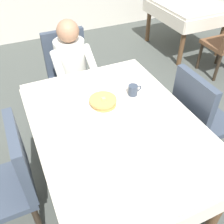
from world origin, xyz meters
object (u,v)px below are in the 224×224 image
cup_coffee (133,90)px  background_table_far (187,10)px  spoon_near_edge (129,135)px  dining_table_main (116,131)px  chair_diner (69,70)px  knife_right_of_plate (127,101)px  syrup_pitcher (70,102)px  chair_right_side (198,115)px  chair_left_side (11,178)px  plate_breakfast (104,106)px  diner_person (72,65)px  fork_left_of_plate (81,115)px  breakfast_stack (103,102)px

cup_coffee → background_table_far: 2.55m
spoon_near_edge → background_table_far: spoon_near_edge is taller
dining_table_main → chair_diner: size_ratio=1.64×
chair_diner → knife_right_of_plate: 1.03m
cup_coffee → syrup_pitcher: 0.50m
cup_coffee → chair_diner: bearing=106.4°
chair_right_side → spoon_near_edge: size_ratio=6.20×
chair_left_side → cup_coffee: 1.09m
plate_breakfast → cup_coffee: bearing=9.3°
diner_person → fork_left_of_plate: (-0.19, -0.84, 0.07)m
chair_diner → knife_right_of_plate: chair_diner is taller
diner_person → fork_left_of_plate: bearing=77.1°
plate_breakfast → breakfast_stack: 0.04m
chair_left_side → syrup_pitcher: 0.67m
breakfast_stack → background_table_far: 2.78m
chair_left_side → fork_left_of_plate: 0.63m
knife_right_of_plate → background_table_far: 2.65m
dining_table_main → chair_left_side: 0.78m
spoon_near_edge → chair_diner: bearing=103.5°
breakfast_stack → knife_right_of_plate: 0.20m
plate_breakfast → spoon_near_edge: (0.03, -0.35, -0.01)m
cup_coffee → spoon_near_edge: size_ratio=0.75×
chair_right_side → knife_right_of_plate: chair_right_side is taller
chair_diner → cup_coffee: size_ratio=8.23×
chair_left_side → plate_breakfast: (0.76, 0.20, 0.22)m
chair_diner → knife_right_of_plate: size_ratio=4.65×
dining_table_main → plate_breakfast: 0.22m
spoon_near_edge → syrup_pitcher: bearing=131.0°
dining_table_main → diner_person: size_ratio=1.36×
diner_person → chair_right_side: 1.29m
background_table_far → syrup_pitcher: bearing=-144.9°
chair_diner → plate_breakfast: 1.00m
chair_diner → chair_right_side: (0.78, -1.17, 0.00)m
diner_person → cup_coffee: size_ratio=9.91×
chair_left_side → cup_coffee: (1.03, 0.24, 0.25)m
knife_right_of_plate → spoon_near_edge: (-0.16, -0.33, 0.00)m
chair_diner → spoon_near_edge: (0.03, -1.32, 0.21)m
dining_table_main → chair_left_side: bearing=180.0°
diner_person → chair_right_side: (0.78, -1.01, -0.14)m
chair_diner → breakfast_stack: size_ratio=4.51×
knife_right_of_plate → background_table_far: knife_right_of_plate is taller
diner_person → chair_left_side: diner_person is taller
diner_person → knife_right_of_plate: size_ratio=5.60×
plate_breakfast → background_table_far: plate_breakfast is taller
chair_diner → background_table_far: 2.29m
syrup_pitcher → fork_left_of_plate: size_ratio=0.44×
knife_right_of_plate → fork_left_of_plate: bearing=84.5°
plate_breakfast → fork_left_of_plate: (-0.19, -0.02, -0.01)m
plate_breakfast → syrup_pitcher: 0.25m
plate_breakfast → knife_right_of_plate: bearing=-6.0°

